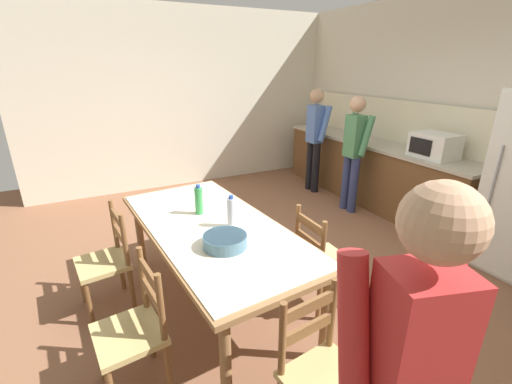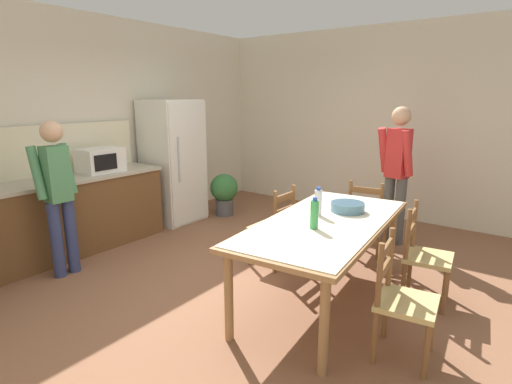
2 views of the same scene
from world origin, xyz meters
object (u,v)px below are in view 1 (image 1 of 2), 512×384
Objects in this scene: chair_head_end at (323,375)px; chair_side_far_right at (321,260)px; chair_side_near_left at (107,261)px; person_at_counter at (354,149)px; chair_side_near_right at (135,330)px; microwave at (434,145)px; bottle_near_centre at (199,200)px; dining_table at (213,233)px; bottle_off_centre at (231,212)px; person_at_sink at (315,135)px; serving_bowl at (225,240)px.

chair_side_far_right is (-0.95, 0.70, 0.00)m from chair_head_end.
person_at_counter reaches higher than chair_side_near_left.
chair_side_near_right is 0.56× the size of person_at_counter.
chair_side_far_right is at bearing -72.50° from microwave.
bottle_near_centre is 2.65m from person_at_counter.
dining_table is 0.95m from chair_side_far_right.
chair_side_near_left and chair_side_far_right have the same top height.
dining_table is 0.26m from bottle_off_centre.
chair_side_far_right is at bearing 63.98° from dining_table.
person_at_sink is 0.93m from person_at_counter.
person_at_counter is (0.93, -0.02, -0.02)m from person_at_sink.
chair_head_end is at bearing 9.48° from serving_bowl.
chair_side_far_right is 0.56× the size of person_at_counter.
serving_bowl is at bearing -149.26° from person_at_counter.
microwave is 2.90m from bottle_off_centre.
serving_bowl is 0.35× the size of chair_head_end.
person_at_counter reaches higher than bottle_off_centre.
bottle_near_centre is 0.84× the size of serving_bowl.
bottle_off_centre is (0.38, -2.87, -0.17)m from microwave.
bottle_off_centre reaches higher than chair_side_far_right.
bottle_near_centre is at bearing -156.55° from bottle_off_centre.
dining_table is 0.95m from chair_side_near_right.
serving_bowl is at bearing -136.24° from person_at_sink.
chair_side_near_right is (0.55, -0.73, -0.27)m from dining_table.
chair_side_far_right is at bearing 88.43° from serving_bowl.
person_at_sink is at bearing -33.97° from chair_side_far_right.
dining_table is 2.43× the size of chair_side_near_left.
bottle_off_centre is at bearing -137.79° from person_at_sink.
chair_head_end is 1.18m from chair_side_far_right.
bottle_near_centre is at bearing 52.19° from chair_side_far_right.
chair_side_far_right is (0.02, 0.86, -0.39)m from serving_bowl.
serving_bowl is at bearing 96.86° from chair_side_near_right.
person_at_counter reaches higher than dining_table.
chair_side_near_left and chair_head_end have the same top height.
microwave is at bearing -58.11° from person_at_counter.
microwave is 1.84m from person_at_sink.
bottle_near_centre is 0.16× the size of person_at_sink.
chair_side_near_left is 1.00× the size of chair_side_far_right.
bottle_near_centre is 0.17× the size of person_at_counter.
chair_head_end is at bearing -133.64° from person_at_counter.
chair_side_near_left is 1.99m from chair_head_end.
dining_table is at bearing 174.15° from serving_bowl.
person_at_counter reaches higher than chair_head_end.
person_at_sink is at bearing 133.76° from serving_bowl.
bottle_near_centre is at bearing 72.63° from chair_side_near_left.
serving_bowl is 0.19× the size of person_at_sink.
bottle_near_centre is at bearing -89.61° from microwave.
bottle_off_centre is 0.84× the size of serving_bowl.
bottle_off_centre is at bearing -82.45° from microwave.
person_at_counter reaches higher than serving_bowl.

